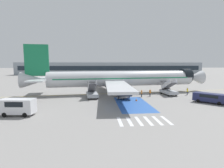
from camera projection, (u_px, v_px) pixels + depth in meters
The scene contains 22 objects.
ground_plane at pixel (131, 94), 42.26m from camera, with size 600.00×600.00×0.00m, color gray.
apron_leadline_yellow at pixel (123, 93), 42.96m from camera, with size 0.20×79.41×0.01m, color gold.
apron_stand_patch_blue at pixel (133, 104), 31.43m from camera, with size 5.69×12.57×0.01m, color #2856A8.
apron_walkway_bar_0 at pixel (120, 121), 21.72m from camera, with size 0.44×3.60×0.01m, color silver.
apron_walkway_bar_1 at pixel (129, 121), 21.82m from camera, with size 0.44×3.60×0.01m, color silver.
apron_walkway_bar_2 at pixel (139, 121), 21.93m from camera, with size 0.44×3.60×0.01m, color silver.
apron_walkway_bar_3 at pixel (148, 121), 22.03m from camera, with size 0.44×3.60×0.01m, color silver.
apron_walkway_bar_4 at pixel (157, 120), 22.14m from camera, with size 0.44×3.60×0.01m, color silver.
apron_walkway_bar_5 at pixel (166, 120), 22.24m from camera, with size 0.44×3.60×0.01m, color silver.
airliner at pixel (120, 79), 42.41m from camera, with size 44.96×36.57×11.40m.
boarding_stairs_forward at pixel (168, 91), 40.51m from camera, with size 2.72×5.41×3.87m.
boarding_stairs_aft at pixel (92, 93), 37.03m from camera, with size 2.72×5.41×4.01m.
fuel_tanker at pixel (96, 79), 64.19m from camera, with size 9.47×2.73×3.37m.
service_van_0 at pixel (18, 106), 24.18m from camera, with size 4.68×2.40×2.31m.
service_van_1 at pixel (210, 97), 31.98m from camera, with size 5.22×5.31×1.78m.
baggage_cart at pixel (124, 97), 36.01m from camera, with size 2.90×2.90×0.87m.
ground_crew_0 at pixel (130, 91), 39.79m from camera, with size 0.45×0.48×1.85m.
ground_crew_1 at pixel (150, 92), 38.42m from camera, with size 0.30×0.46×1.60m.
ground_crew_2 at pixel (187, 91), 40.33m from camera, with size 0.33×0.47×1.68m.
ground_crew_3 at pixel (142, 93), 37.76m from camera, with size 0.24×0.44×1.61m.
traffic_cone_0 at pixel (136, 100), 33.92m from camera, with size 0.42×0.42×0.47m.
terminal_building at pixel (111, 68), 122.39m from camera, with size 126.26×12.10×8.23m.
Camera 1 is at (-8.32, -41.16, 7.11)m, focal length 28.00 mm.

